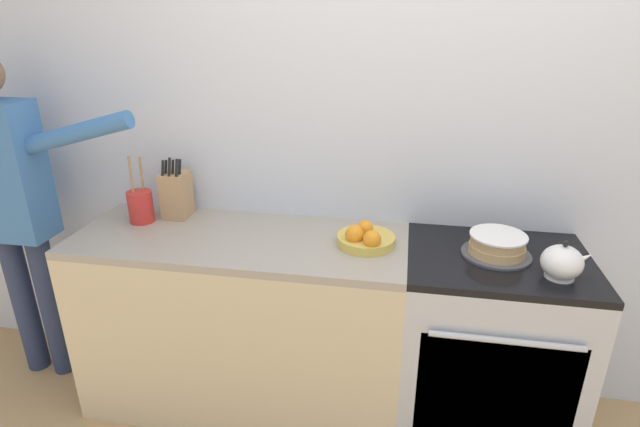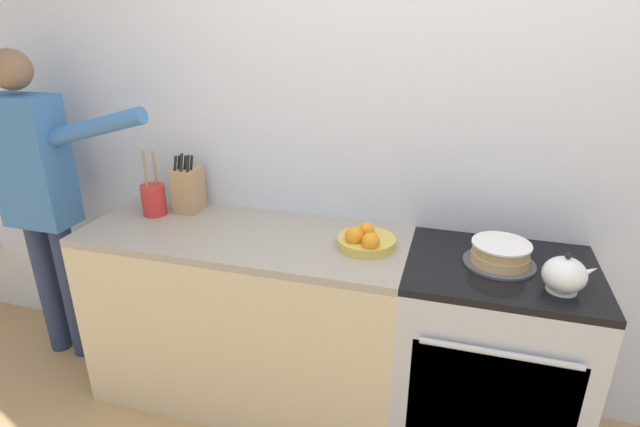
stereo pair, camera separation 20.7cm
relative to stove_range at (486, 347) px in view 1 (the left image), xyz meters
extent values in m
cube|color=silver|center=(-0.37, 0.32, 0.85)|extent=(8.00, 0.04, 2.60)
cube|color=beige|center=(-1.12, 0.00, -0.02)|extent=(1.49, 0.59, 0.86)
cube|color=#9E9384|center=(-1.12, 0.00, 0.43)|extent=(1.49, 0.59, 0.03)
cube|color=#B7BABF|center=(0.00, 0.00, -0.02)|extent=(0.74, 0.59, 0.86)
cube|color=black|center=(0.00, -0.28, 0.01)|extent=(0.61, 0.01, 0.47)
cylinder|color=#B7BABF|center=(0.00, -0.31, 0.26)|extent=(0.56, 0.02, 0.02)
cube|color=black|center=(0.00, 0.00, 0.43)|extent=(0.74, 0.59, 0.03)
cylinder|color=#4C4C51|center=(-0.01, 0.02, 0.45)|extent=(0.28, 0.28, 0.01)
cylinder|color=tan|center=(-0.01, 0.02, 0.47)|extent=(0.22, 0.22, 0.04)
cylinder|color=tan|center=(-0.01, 0.02, 0.51)|extent=(0.22, 0.22, 0.04)
cylinder|color=white|center=(-0.01, 0.02, 0.53)|extent=(0.23, 0.23, 0.01)
cylinder|color=white|center=(0.19, -0.13, 0.45)|extent=(0.11, 0.11, 0.01)
ellipsoid|color=white|center=(0.19, -0.13, 0.51)|extent=(0.15, 0.15, 0.13)
cone|color=white|center=(0.27, -0.13, 0.53)|extent=(0.07, 0.03, 0.07)
sphere|color=black|center=(0.19, -0.13, 0.59)|extent=(0.02, 0.02, 0.02)
cube|color=tan|center=(-1.48, 0.18, 0.56)|extent=(0.12, 0.14, 0.22)
cylinder|color=black|center=(-1.52, 0.15, 0.70)|extent=(0.01, 0.03, 0.07)
cylinder|color=black|center=(-1.48, 0.15, 0.71)|extent=(0.01, 0.04, 0.09)
cylinder|color=black|center=(-1.45, 0.15, 0.70)|extent=(0.01, 0.04, 0.08)
cylinder|color=black|center=(-1.52, 0.18, 0.70)|extent=(0.01, 0.03, 0.07)
cylinder|color=black|center=(-1.48, 0.18, 0.70)|extent=(0.01, 0.03, 0.07)
cylinder|color=black|center=(-1.45, 0.18, 0.70)|extent=(0.01, 0.03, 0.07)
cylinder|color=red|center=(-1.62, 0.09, 0.52)|extent=(0.12, 0.12, 0.15)
cylinder|color=#A37A51|center=(-1.60, 0.10, 0.64)|extent=(0.04, 0.06, 0.27)
cylinder|color=#A37A51|center=(-1.64, 0.08, 0.63)|extent=(0.02, 0.04, 0.27)
cylinder|color=gold|center=(-0.55, 0.02, 0.47)|extent=(0.25, 0.25, 0.04)
sphere|color=orange|center=(-0.60, -0.02, 0.51)|extent=(0.08, 0.08, 0.08)
sphere|color=orange|center=(-0.56, 0.06, 0.51)|extent=(0.07, 0.07, 0.07)
sphere|color=orange|center=(-0.52, -0.05, 0.51)|extent=(0.07, 0.07, 0.07)
cylinder|color=#283351|center=(-2.33, 0.02, -0.05)|extent=(0.11, 0.11, 0.80)
cylinder|color=#283351|center=(-2.17, 0.02, -0.05)|extent=(0.11, 0.11, 0.80)
cube|color=#3D70AD|center=(-2.25, 0.02, 0.68)|extent=(0.34, 0.20, 0.66)
cylinder|color=#3D70AD|center=(-1.84, 0.02, 0.88)|extent=(0.56, 0.08, 0.22)
camera|label=1|loc=(-0.41, -1.92, 1.38)|focal=28.00mm
camera|label=2|loc=(-0.20, -1.87, 1.38)|focal=28.00mm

